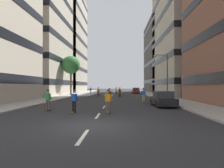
{
  "coord_description": "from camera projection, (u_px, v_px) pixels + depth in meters",
  "views": [
    {
      "loc": [
        1.47,
        -9.22,
        2.07
      ],
      "look_at": [
        0.0,
        27.19,
        2.39
      ],
      "focal_mm": 28.73,
      "sensor_mm": 36.0,
      "label": 1
    }
  ],
  "objects": [
    {
      "name": "building_left_far",
      "position": [
        61.0,
        42.0,
        57.74
      ],
      "size": [
        13.16,
        21.09,
        32.13
      ],
      "color": "#B2A893",
      "rests_on": "ground_plane"
    },
    {
      "name": "skater_5",
      "position": [
        74.0,
        100.0,
        13.75
      ],
      "size": [
        0.57,
        0.92,
        1.78
      ],
      "color": "brown",
      "rests_on": "ground_plane"
    },
    {
      "name": "ground_plane",
      "position": [
        112.0,
        96.0,
        36.82
      ],
      "size": [
        165.54,
        165.54,
        0.0
      ],
      "primitive_type": "plane",
      "color": "#28282B"
    },
    {
      "name": "skater_8",
      "position": [
        98.0,
        91.0,
        34.89
      ],
      "size": [
        0.57,
        0.92,
        1.78
      ],
      "color": "brown",
      "rests_on": "ground_plane"
    },
    {
      "name": "sidewalk_right",
      "position": [
        152.0,
        95.0,
        39.91
      ],
      "size": [
        3.63,
        75.87,
        0.14
      ],
      "primitive_type": "cube",
      "color": "#9E9991",
      "rests_on": "ground_plane"
    },
    {
      "name": "streetlamp_right",
      "position": [
        165.0,
        71.0,
        26.13
      ],
      "size": [
        2.13,
        0.3,
        6.5
      ],
      "color": "#3F3F44",
      "rests_on": "sidewalk_right"
    },
    {
      "name": "skater_0",
      "position": [
        91.0,
        90.0,
        44.04
      ],
      "size": [
        0.55,
        0.92,
        1.78
      ],
      "color": "brown",
      "rests_on": "ground_plane"
    },
    {
      "name": "sidewalk_left",
      "position": [
        74.0,
        94.0,
        40.62
      ],
      "size": [
        3.63,
        75.87,
        0.14
      ],
      "primitive_type": "cube",
      "color": "#9E9991",
      "rests_on": "ground_plane"
    },
    {
      "name": "building_right_mid",
      "position": [
        190.0,
        19.0,
        39.51
      ],
      "size": [
        13.16,
        19.71,
        33.55
      ],
      "color": "#B2A893",
      "rests_on": "ground_plane"
    },
    {
      "name": "lane_markings",
      "position": [
        112.0,
        95.0,
        37.23
      ],
      "size": [
        0.16,
        62.2,
        0.01
      ],
      "color": "silver",
      "rests_on": "ground_plane"
    },
    {
      "name": "building_left_mid",
      "position": [
        38.0,
        24.0,
        40.88
      ],
      "size": [
        13.16,
        19.29,
        32.21
      ],
      "color": "#BCB29E",
      "rests_on": "ground_plane"
    },
    {
      "name": "parked_car_near",
      "position": [
        136.0,
        91.0,
        47.23
      ],
      "size": [
        1.82,
        4.4,
        1.52
      ],
      "color": "maroon",
      "rests_on": "ground_plane"
    },
    {
      "name": "skater_7",
      "position": [
        143.0,
        94.0,
        22.3
      ],
      "size": [
        0.57,
        0.92,
        1.78
      ],
      "color": "brown",
      "rests_on": "ground_plane"
    },
    {
      "name": "skater_6",
      "position": [
        116.0,
        90.0,
        44.5
      ],
      "size": [
        0.54,
        0.91,
        1.78
      ],
      "color": "brown",
      "rests_on": "ground_plane"
    },
    {
      "name": "skater_3",
      "position": [
        48.0,
        99.0,
        14.75
      ],
      "size": [
        0.56,
        0.92,
        1.78
      ],
      "color": "brown",
      "rests_on": "ground_plane"
    },
    {
      "name": "street_tree_near",
      "position": [
        71.0,
        65.0,
        38.21
      ],
      "size": [
        3.85,
        3.85,
        8.3
      ],
      "color": "#4C3823",
      "rests_on": "sidewalk_left"
    },
    {
      "name": "building_right_far",
      "position": [
        169.0,
        56.0,
        56.31
      ],
      "size": [
        13.16,
        20.53,
        22.38
      ],
      "color": "#4C4744",
      "rests_on": "ground_plane"
    },
    {
      "name": "skater_1",
      "position": [
        120.0,
        92.0,
        30.4
      ],
      "size": [
        0.55,
        0.91,
        1.78
      ],
      "color": "brown",
      "rests_on": "ground_plane"
    },
    {
      "name": "skater_2",
      "position": [
        109.0,
        94.0,
        21.21
      ],
      "size": [
        0.55,
        0.92,
        1.78
      ],
      "color": "brown",
      "rests_on": "ground_plane"
    },
    {
      "name": "skater_4",
      "position": [
        108.0,
        100.0,
        13.41
      ],
      "size": [
        0.54,
        0.91,
        1.78
      ],
      "color": "brown",
      "rests_on": "ground_plane"
    },
    {
      "name": "parked_car_mid",
      "position": [
        163.0,
        99.0,
        17.89
      ],
      "size": [
        1.82,
        4.4,
        1.52
      ],
      "color": "black",
      "rests_on": "ground_plane"
    }
  ]
}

